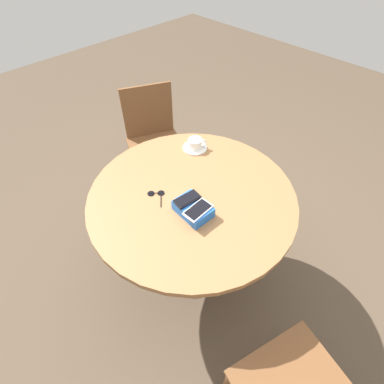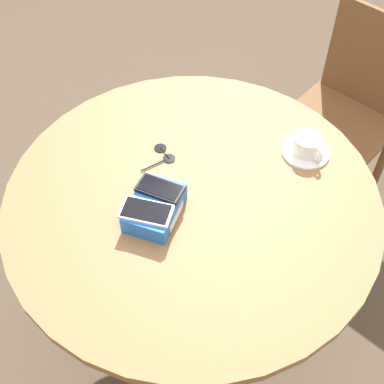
# 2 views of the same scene
# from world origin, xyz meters

# --- Properties ---
(ground_plane) EXTENTS (8.00, 8.00, 0.00)m
(ground_plane) POSITION_xyz_m (0.00, 0.00, 0.00)
(ground_plane) COLOR brown
(round_table) EXTENTS (1.05, 1.05, 0.77)m
(round_table) POSITION_xyz_m (0.00, 0.00, 0.67)
(round_table) COLOR #2D2D2D
(round_table) RESTS_ON ground_plane
(phone_box) EXTENTS (0.18, 0.13, 0.06)m
(phone_box) POSITION_xyz_m (-0.09, 0.08, 0.80)
(phone_box) COLOR blue
(phone_box) RESTS_ON round_table
(phone_white) EXTENTS (0.08, 0.14, 0.01)m
(phone_white) POSITION_xyz_m (-0.13, 0.09, 0.83)
(phone_white) COLOR silver
(phone_white) RESTS_ON phone_box
(phone_black) EXTENTS (0.08, 0.13, 0.01)m
(phone_black) POSITION_xyz_m (-0.05, 0.08, 0.83)
(phone_black) COLOR black
(phone_black) RESTS_ON phone_box
(saucer) EXTENTS (0.14, 0.14, 0.01)m
(saucer) POSITION_xyz_m (0.25, -0.28, 0.77)
(saucer) COLOR white
(saucer) RESTS_ON round_table
(coffee_cup) EXTENTS (0.09, 0.09, 0.05)m
(coffee_cup) POSITION_xyz_m (0.25, -0.28, 0.80)
(coffee_cup) COLOR white
(coffee_cup) RESTS_ON saucer
(sunglasses) EXTENTS (0.12, 0.08, 0.01)m
(sunglasses) POSITION_xyz_m (0.13, 0.12, 0.77)
(sunglasses) COLOR black
(sunglasses) RESTS_ON round_table
(chair_near_window) EXTENTS (0.54, 0.54, 0.85)m
(chair_near_window) POSITION_xyz_m (0.82, -0.40, 0.44)
(chair_near_window) COLOR brown
(chair_near_window) RESTS_ON ground_plane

